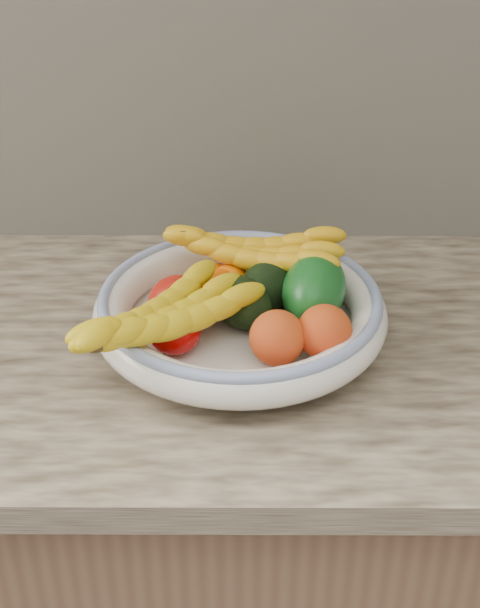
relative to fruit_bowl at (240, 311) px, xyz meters
name	(u,v)px	position (x,y,z in m)	size (l,w,h in m)	color
kitchen_counter	(240,552)	(0.00, 0.03, -0.48)	(2.44, 0.66, 1.40)	brown
fruit_bowl	(240,311)	(0.00, 0.00, 0.00)	(0.39, 0.39, 0.08)	white
clementine_back_left	(217,278)	(-0.03, 0.08, 0.01)	(0.05, 0.05, 0.04)	#E15E04
clementine_back_right	(262,265)	(0.03, 0.12, 0.01)	(0.05, 0.05, 0.04)	orange
clementine_back_mid	(230,283)	(-0.01, 0.07, 0.01)	(0.06, 0.06, 0.05)	orange
clementine_extra	(222,288)	(-0.03, 0.05, 0.01)	(0.06, 0.06, 0.05)	#F26005
tomato_left	(178,302)	(-0.08, 0.00, 0.01)	(0.08, 0.08, 0.07)	#A5150C
tomato_near_left	(175,330)	(-0.08, -0.07, 0.01)	(0.07, 0.07, 0.06)	#AD0403
avocado_center	(241,302)	(0.00, 0.00, 0.02)	(0.07, 0.10, 0.07)	black
avocado_right	(271,284)	(0.04, 0.04, 0.02)	(0.07, 0.10, 0.07)	black
green_mango	(314,289)	(0.10, 0.01, 0.03)	(0.08, 0.13, 0.09)	#0E4A16
peach_front	(277,338)	(0.05, -0.09, 0.02)	(0.07, 0.07, 0.07)	orange
peach_right	(324,332)	(0.10, -0.08, 0.02)	(0.07, 0.07, 0.07)	orange
banana_bunch_back	(252,256)	(0.02, 0.08, 0.04)	(0.27, 0.10, 0.08)	gold
banana_bunch_front	(163,323)	(-0.09, -0.08, 0.03)	(0.29, 0.11, 0.08)	yellow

